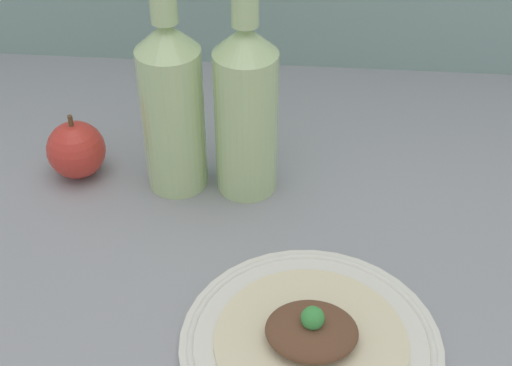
% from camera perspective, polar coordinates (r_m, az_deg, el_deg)
% --- Properties ---
extents(ground_plane, '(1.80, 1.10, 0.04)m').
position_cam_1_polar(ground_plane, '(0.82, -2.01, -9.66)').
color(ground_plane, gray).
extents(plate, '(0.27, 0.27, 0.02)m').
position_cam_1_polar(plate, '(0.75, 4.39, -12.77)').
color(plate, silver).
rests_on(plate, ground_plane).
extents(plated_food, '(0.20, 0.20, 0.05)m').
position_cam_1_polar(plated_food, '(0.74, 4.45, -12.00)').
color(plated_food, beige).
rests_on(plated_food, plate).
extents(cider_bottle_left, '(0.08, 0.08, 0.32)m').
position_cam_1_polar(cider_bottle_left, '(0.89, -6.75, 6.49)').
color(cider_bottle_left, '#B7D18E').
rests_on(cider_bottle_left, ground_plane).
extents(cider_bottle_right, '(0.08, 0.08, 0.32)m').
position_cam_1_polar(cider_bottle_right, '(0.88, -0.56, 6.26)').
color(cider_bottle_right, '#B7D18E').
rests_on(cider_bottle_right, ground_plane).
extents(apple, '(0.08, 0.08, 0.09)m').
position_cam_1_polar(apple, '(0.98, -14.19, 2.60)').
color(apple, red).
rests_on(apple, ground_plane).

